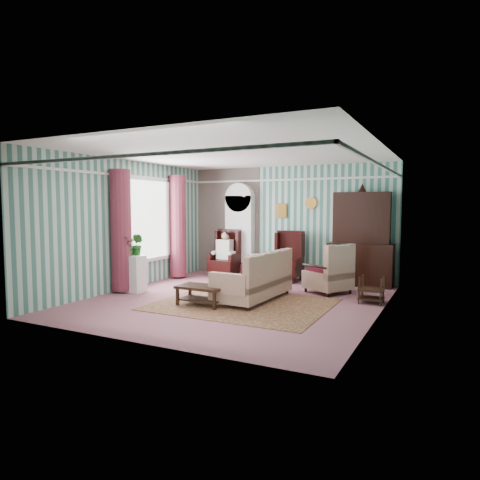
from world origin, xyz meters
The scene contains 17 objects.
floor centered at (0.00, 0.00, 0.00)m, with size 6.00×6.00×0.00m, color #8B5158.
room_shell centered at (-0.62, 0.18, 2.01)m, with size 5.53×6.02×2.91m.
bookcase centered at (-1.35, 2.84, 1.12)m, with size 0.80×0.28×2.24m, color silver.
dresser_hutch centered at (1.90, 2.72, 1.18)m, with size 1.50×0.56×2.36m, color black.
wingback_left centered at (-1.60, 2.45, 0.62)m, with size 0.76×0.80×1.25m, color black.
wingback_right centered at (0.15, 2.45, 0.62)m, with size 0.76×0.80×1.25m, color black.
seated_woman centered at (-1.60, 2.45, 0.59)m, with size 0.44×0.40×1.18m, color white, non-canonical shape.
round_side_table centered at (-0.70, 2.60, 0.30)m, with size 0.50×0.50×0.60m, color black.
nest_table centered at (2.47, 0.90, 0.27)m, with size 0.45×0.38×0.54m, color black.
plant_stand centered at (-2.40, -0.30, 0.40)m, with size 0.55×0.35×0.80m, color white.
rug centered at (0.30, -0.30, 0.01)m, with size 3.20×2.60×0.01m, color #4B1921.
sofa centered at (0.30, 0.17, 0.50)m, with size 1.97×1.06×1.01m, color beige.
floral_armchair centered at (1.46, 1.50, 0.54)m, with size 0.89×0.73×1.09m, color beige.
coffee_table centered at (-0.35, -0.73, 0.19)m, with size 0.91×0.54×0.38m, color black.
potted_plant_a centered at (-2.42, -0.39, 1.02)m, with size 0.39×0.34×0.43m, color #1C591B.
potted_plant_b centered at (-2.31, -0.21, 1.04)m, with size 0.26×0.21×0.47m, color #255A1C.
potted_plant_c centered at (-2.47, -0.27, 0.99)m, with size 0.21×0.21×0.38m, color #1F4E18.
Camera 1 is at (3.86, -7.49, 1.88)m, focal length 32.00 mm.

